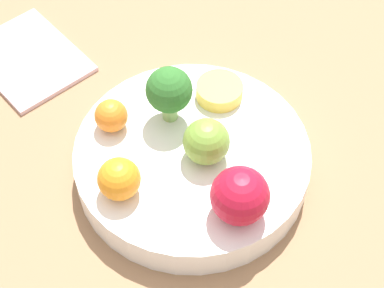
% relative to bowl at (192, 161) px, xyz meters
% --- Properties ---
extents(ground_plane, '(6.00, 6.00, 0.00)m').
position_rel_bowl_xyz_m(ground_plane, '(0.00, 0.00, -0.04)').
color(ground_plane, gray).
extents(table_surface, '(1.20, 1.20, 0.02)m').
position_rel_bowl_xyz_m(table_surface, '(0.00, 0.00, -0.03)').
color(table_surface, '#936D4C').
rests_on(table_surface, ground_plane).
extents(bowl, '(0.25, 0.25, 0.04)m').
position_rel_bowl_xyz_m(bowl, '(0.00, 0.00, 0.00)').
color(bowl, white).
rests_on(bowl, table_surface).
extents(broccoli, '(0.05, 0.05, 0.07)m').
position_rel_bowl_xyz_m(broccoli, '(0.01, -0.05, 0.06)').
color(broccoli, '#8CB76B').
rests_on(broccoli, bowl).
extents(apple_red, '(0.05, 0.05, 0.05)m').
position_rel_bowl_xyz_m(apple_red, '(-0.01, 0.01, 0.04)').
color(apple_red, olive).
rests_on(apple_red, bowl).
extents(apple_green, '(0.06, 0.06, 0.06)m').
position_rel_bowl_xyz_m(apple_green, '(-0.02, 0.08, 0.05)').
color(apple_green, '#B7142D').
rests_on(apple_green, bowl).
extents(orange_front, '(0.04, 0.04, 0.04)m').
position_rel_bowl_xyz_m(orange_front, '(0.08, 0.03, 0.04)').
color(orange_front, orange).
rests_on(orange_front, bowl).
extents(orange_back, '(0.04, 0.04, 0.04)m').
position_rel_bowl_xyz_m(orange_back, '(0.07, -0.05, 0.04)').
color(orange_back, orange).
rests_on(orange_back, bowl).
extents(small_cup, '(0.05, 0.05, 0.02)m').
position_rel_bowl_xyz_m(small_cup, '(-0.05, -0.06, 0.03)').
color(small_cup, '#F4CC4C').
rests_on(small_cup, bowl).
extents(napkin, '(0.16, 0.18, 0.01)m').
position_rel_bowl_xyz_m(napkin, '(0.15, -0.22, -0.02)').
color(napkin, beige).
rests_on(napkin, table_surface).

